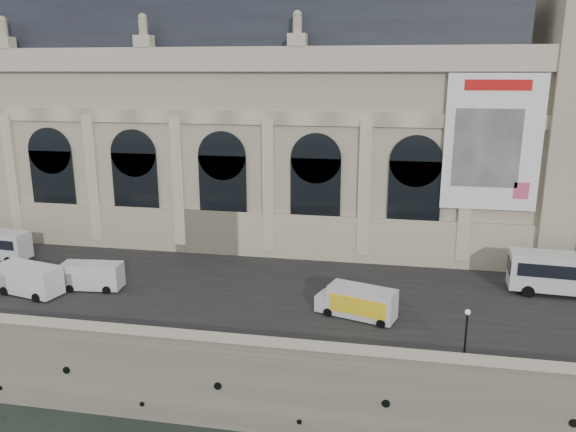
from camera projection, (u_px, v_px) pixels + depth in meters
The scene contains 9 objects.
ground at pixel (194, 426), 41.85m from camera, with size 260.00×260.00×0.00m, color black.
quay at pixel (283, 247), 74.38m from camera, with size 160.00×70.00×6.00m, color gray.
street at pixel (241, 283), 53.64m from camera, with size 160.00×24.00×0.06m, color #2D2D2D.
parapet at pixel (193, 342), 40.75m from camera, with size 160.00×1.40×1.21m.
museum at pixel (228, 122), 67.29m from camera, with size 69.00×18.70×29.10m.
van_b at pixel (26, 279), 50.73m from camera, with size 6.64×3.68×2.79m.
van_c at pixel (89, 276), 51.85m from camera, with size 5.85×2.76×2.52m.
box_truck at pixel (358, 302), 45.89m from camera, with size 6.88×3.92×2.65m.
lamp_right at pixel (466, 336), 38.73m from camera, with size 0.40×0.40×3.93m.
Camera 1 is at (13.63, -34.62, 25.74)m, focal length 35.00 mm.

